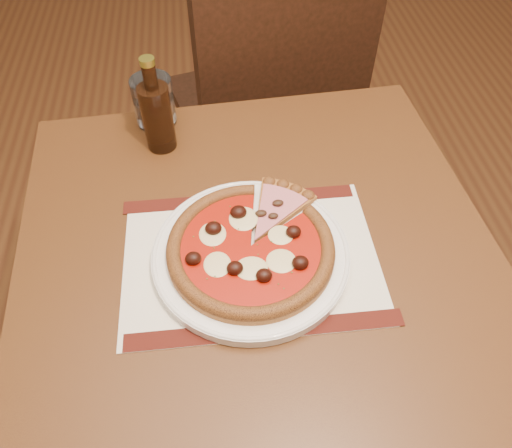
{
  "coord_description": "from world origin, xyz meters",
  "views": [
    {
      "loc": [
        -0.84,
        -0.74,
        1.41
      ],
      "look_at": [
        -0.77,
        -0.21,
        0.78
      ],
      "focal_mm": 35.0,
      "sensor_mm": 36.0,
      "label": 1
    }
  ],
  "objects_px": {
    "table": "(257,278)",
    "plate": "(251,255)",
    "water_glass": "(154,101)",
    "chair_far": "(270,102)",
    "bottle": "(157,114)",
    "pizza": "(251,247)"
  },
  "relations": [
    {
      "from": "table",
      "to": "plate",
      "type": "bearing_deg",
      "value": -116.99
    },
    {
      "from": "pizza",
      "to": "water_glass",
      "type": "height_order",
      "value": "water_glass"
    },
    {
      "from": "table",
      "to": "pizza",
      "type": "relative_size",
      "value": 3.1
    },
    {
      "from": "table",
      "to": "water_glass",
      "type": "bearing_deg",
      "value": 115.84
    },
    {
      "from": "water_glass",
      "to": "plate",
      "type": "bearing_deg",
      "value": -67.64
    },
    {
      "from": "plate",
      "to": "pizza",
      "type": "height_order",
      "value": "pizza"
    },
    {
      "from": "table",
      "to": "chair_far",
      "type": "relative_size",
      "value": 0.86
    },
    {
      "from": "plate",
      "to": "chair_far",
      "type": "bearing_deg",
      "value": 79.29
    },
    {
      "from": "chair_far",
      "to": "bottle",
      "type": "xyz_separation_m",
      "value": [
        -0.27,
        -0.38,
        0.27
      ]
    },
    {
      "from": "table",
      "to": "water_glass",
      "type": "relative_size",
      "value": 8.35
    },
    {
      "from": "chair_far",
      "to": "water_glass",
      "type": "height_order",
      "value": "chair_far"
    },
    {
      "from": "chair_far",
      "to": "bottle",
      "type": "distance_m",
      "value": 0.54
    },
    {
      "from": "pizza",
      "to": "bottle",
      "type": "height_order",
      "value": "bottle"
    },
    {
      "from": "chair_far",
      "to": "water_glass",
      "type": "xyz_separation_m",
      "value": [
        -0.29,
        -0.3,
        0.24
      ]
    },
    {
      "from": "bottle",
      "to": "chair_far",
      "type": "bearing_deg",
      "value": 54.24
    },
    {
      "from": "plate",
      "to": "water_glass",
      "type": "height_order",
      "value": "water_glass"
    },
    {
      "from": "pizza",
      "to": "water_glass",
      "type": "bearing_deg",
      "value": 112.31
    },
    {
      "from": "plate",
      "to": "bottle",
      "type": "relative_size",
      "value": 1.65
    },
    {
      "from": "table",
      "to": "bottle",
      "type": "height_order",
      "value": "bottle"
    },
    {
      "from": "bottle",
      "to": "plate",
      "type": "bearing_deg",
      "value": -64.31
    },
    {
      "from": "table",
      "to": "pizza",
      "type": "distance_m",
      "value": 0.14
    },
    {
      "from": "plate",
      "to": "water_glass",
      "type": "bearing_deg",
      "value": 112.36
    }
  ]
}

